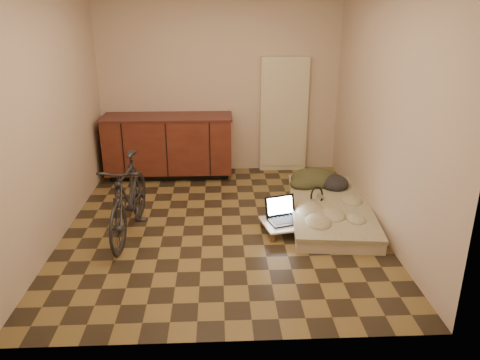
{
  "coord_description": "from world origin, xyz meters",
  "views": [
    {
      "loc": [
        -0.02,
        -4.88,
        2.37
      ],
      "look_at": [
        0.21,
        0.01,
        0.55
      ],
      "focal_mm": 35.0,
      "sensor_mm": 36.0,
      "label": 1
    }
  ],
  "objects_px": {
    "bicycle": "(128,193)",
    "laptop": "(283,216)",
    "futon": "(330,209)",
    "lap_desk": "(294,223)"
  },
  "relations": [
    {
      "from": "bicycle",
      "to": "laptop",
      "type": "relative_size",
      "value": 3.46
    },
    {
      "from": "bicycle",
      "to": "futon",
      "type": "distance_m",
      "value": 2.37
    },
    {
      "from": "futon",
      "to": "lap_desk",
      "type": "height_order",
      "value": "futon"
    },
    {
      "from": "bicycle",
      "to": "laptop",
      "type": "height_order",
      "value": "bicycle"
    },
    {
      "from": "bicycle",
      "to": "futon",
      "type": "bearing_deg",
      "value": 13.89
    },
    {
      "from": "laptop",
      "to": "bicycle",
      "type": "bearing_deg",
      "value": 164.73
    },
    {
      "from": "lap_desk",
      "to": "laptop",
      "type": "distance_m",
      "value": 0.14
    },
    {
      "from": "futon",
      "to": "lap_desk",
      "type": "relative_size",
      "value": 2.63
    },
    {
      "from": "futon",
      "to": "laptop",
      "type": "distance_m",
      "value": 0.7
    },
    {
      "from": "lap_desk",
      "to": "futon",
      "type": "bearing_deg",
      "value": 25.84
    }
  ]
}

